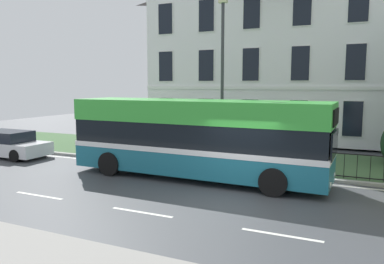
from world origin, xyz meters
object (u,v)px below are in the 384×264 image
at_px(litter_bin, 181,148).
at_px(georgian_townhouse, 290,50).
at_px(single_decker_bus, 196,137).
at_px(street_lamp_post, 222,70).
at_px(parked_hatchback_00, 9,144).

bearing_deg(litter_bin, georgian_townhouse, 75.40).
distance_m(georgian_townhouse, single_decker_bus, 14.43).
xyz_separation_m(georgian_townhouse, litter_bin, (-2.93, -11.24, -5.37)).
xyz_separation_m(street_lamp_post, litter_bin, (-2.04, -0.01, -3.62)).
relative_size(single_decker_bus, parked_hatchback_00, 2.45).
distance_m(single_decker_bus, street_lamp_post, 3.65).
bearing_deg(single_decker_bus, street_lamp_post, 87.35).
height_order(single_decker_bus, litter_bin, single_decker_bus).
relative_size(street_lamp_post, litter_bin, 6.47).
height_order(street_lamp_post, litter_bin, street_lamp_post).
xyz_separation_m(parked_hatchback_00, street_lamp_post, (10.66, 2.37, 3.68)).
distance_m(georgian_townhouse, litter_bin, 12.80).
xyz_separation_m(georgian_townhouse, single_decker_bus, (-1.06, -13.69, -4.44)).
bearing_deg(litter_bin, street_lamp_post, 0.27).
relative_size(georgian_townhouse, litter_bin, 15.50).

